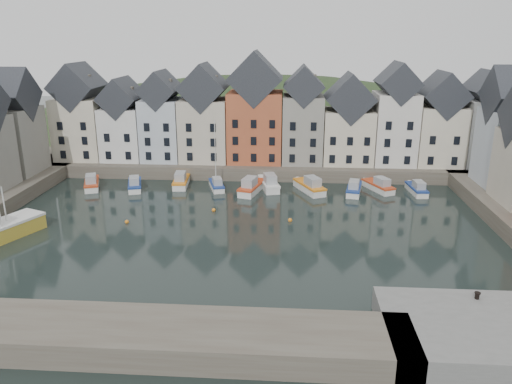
{
  "coord_description": "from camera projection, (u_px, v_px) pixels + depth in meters",
  "views": [
    {
      "loc": [
        5.8,
        -52.94,
        22.14
      ],
      "look_at": [
        1.7,
        6.0,
        3.39
      ],
      "focal_mm": 35.0,
      "sensor_mm": 36.0,
      "label": 1
    }
  ],
  "objects": [
    {
      "name": "boat_c",
      "position": [
        181.0,
        181.0,
        76.06
      ],
      "size": [
        2.61,
        6.73,
        2.52
      ],
      "rotation": [
        0.0,
        0.0,
        0.09
      ],
      "color": "silver",
      "rests_on": "ground"
    },
    {
      "name": "far_terrace",
      "position": [
        275.0,
        119.0,
        81.15
      ],
      "size": [
        72.37,
        8.16,
        17.78
      ],
      "color": "beige",
      "rests_on": "far_quay"
    },
    {
      "name": "hillside",
      "position": [
        264.0,
        214.0,
        116.1
      ],
      "size": [
        153.6,
        70.4,
        64.0
      ],
      "color": "#22351A",
      "rests_on": "ground"
    },
    {
      "name": "boat_d",
      "position": [
        217.0,
        185.0,
        74.41
      ],
      "size": [
        3.2,
        5.72,
        10.44
      ],
      "rotation": [
        0.0,
        0.0,
        0.29
      ],
      "color": "silver",
      "rests_on": "ground"
    },
    {
      "name": "boat_j",
      "position": [
        417.0,
        189.0,
        72.42
      ],
      "size": [
        2.28,
        5.88,
        2.21
      ],
      "rotation": [
        0.0,
        0.0,
        0.09
      ],
      "color": "silver",
      "rests_on": "ground"
    },
    {
      "name": "boat_i",
      "position": [
        379.0,
        186.0,
        73.65
      ],
      "size": [
        4.33,
        6.43,
        2.38
      ],
      "rotation": [
        0.0,
        0.0,
        0.43
      ],
      "color": "silver",
      "rests_on": "ground"
    },
    {
      "name": "near_wall",
      "position": [
        72.0,
        334.0,
        36.86
      ],
      "size": [
        50.0,
        6.0,
        2.0
      ],
      "primitive_type": "cube",
      "color": "#4E453B",
      "rests_on": "ground"
    },
    {
      "name": "near_quay",
      "position": [
        507.0,
        335.0,
        36.64
      ],
      "size": [
        18.0,
        10.0,
        2.0
      ],
      "primitive_type": "cube",
      "color": "#60605E",
      "rests_on": "ground"
    },
    {
      "name": "mooring_bollard",
      "position": [
        477.0,
        295.0,
        39.65
      ],
      "size": [
        0.48,
        0.48,
        0.56
      ],
      "color": "black",
      "rests_on": "near_quay"
    },
    {
      "name": "boat_e",
      "position": [
        251.0,
        187.0,
        72.84
      ],
      "size": [
        3.87,
        7.33,
        2.69
      ],
      "rotation": [
        0.0,
        0.0,
        -0.25
      ],
      "color": "silver",
      "rests_on": "ground"
    },
    {
      "name": "mooring_buoys",
      "position": [
        211.0,
        217.0,
        62.71
      ],
      "size": [
        20.5,
        5.5,
        0.5
      ],
      "color": "orange",
      "rests_on": "ground"
    },
    {
      "name": "boat_a",
      "position": [
        92.0,
        183.0,
        74.91
      ],
      "size": [
        4.04,
        6.69,
        2.46
      ],
      "rotation": [
        0.0,
        0.0,
        0.35
      ],
      "color": "silver",
      "rests_on": "ground"
    },
    {
      "name": "boat_f",
      "position": [
        269.0,
        183.0,
        74.62
      ],
      "size": [
        3.72,
        7.24,
        2.66
      ],
      "rotation": [
        0.0,
        0.0,
        0.24
      ],
      "color": "silver",
      "rests_on": "ground"
    },
    {
      "name": "boat_g",
      "position": [
        310.0,
        186.0,
        73.12
      ],
      "size": [
        4.87,
        7.23,
        2.67
      ],
      "rotation": [
        0.0,
        0.0,
        0.43
      ],
      "color": "silver",
      "rests_on": "ground"
    },
    {
      "name": "boat_b",
      "position": [
        135.0,
        185.0,
        74.34
      ],
      "size": [
        3.48,
        6.29,
        2.31
      ],
      "rotation": [
        0.0,
        0.0,
        0.29
      ],
      "color": "silver",
      "rests_on": "ground"
    },
    {
      "name": "boat_h",
      "position": [
        354.0,
        189.0,
        72.39
      ],
      "size": [
        3.0,
        6.34,
        2.34
      ],
      "rotation": [
        0.0,
        0.0,
        -0.19
      ],
      "color": "silver",
      "rests_on": "ground"
    },
    {
      "name": "ground",
      "position": [
        238.0,
        235.0,
        57.42
      ],
      "size": [
        260.0,
        260.0,
        0.0
      ],
      "primitive_type": "plane",
      "color": "black",
      "rests_on": "ground"
    },
    {
      "name": "far_quay",
      "position": [
        256.0,
        163.0,
        85.64
      ],
      "size": [
        90.0,
        16.0,
        2.0
      ],
      "primitive_type": "cube",
      "color": "#4E453B",
      "rests_on": "ground"
    }
  ]
}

